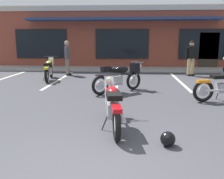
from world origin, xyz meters
name	(u,v)px	position (x,y,z in m)	size (l,w,h in m)	color
ground_plane	(111,106)	(0.00, 3.78, 0.00)	(80.00, 80.00, 0.00)	#3D3D42
sidewalk_kerb	(121,69)	(0.00, 11.69, 0.07)	(22.00, 1.80, 0.14)	#A8A59E
brick_storefront_building	(124,38)	(0.00, 15.29, 1.82)	(18.06, 6.92, 3.63)	brown
painted_stall_lines	(118,80)	(0.00, 8.09, 0.00)	(10.53, 4.80, 0.01)	silver
motorcycle_foreground_classic	(113,105)	(0.17, 2.17, 0.46)	(0.76, 2.10, 0.98)	black
motorcycle_silver_naked	(120,76)	(0.18, 5.68, 0.53)	(1.71, 1.59, 0.98)	black
motorcycle_green_cafe_racer	(49,69)	(-3.02, 7.95, 0.46)	(0.79, 2.09, 0.98)	black
person_in_black_shirt	(67,56)	(-2.56, 9.45, 0.95)	(0.29, 0.61, 1.68)	black
person_in_shorts_foreground	(191,56)	(3.41, 9.68, 0.95)	(0.60, 0.36, 1.68)	black
helmet_on_pavement	(168,139)	(1.17, 1.27, 0.13)	(0.26, 0.26, 0.26)	black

